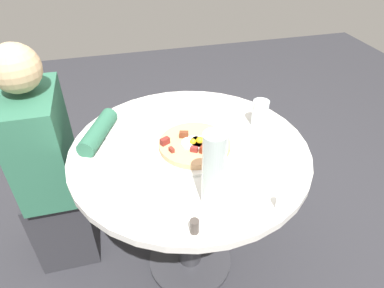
{
  "coord_description": "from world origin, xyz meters",
  "views": [
    {
      "loc": [
        1.02,
        -0.25,
        1.56
      ],
      "look_at": [
        0.01,
        0.01,
        0.78
      ],
      "focal_mm": 31.44,
      "sensor_mm": 36.0,
      "label": 1
    }
  ],
  "objects_px": {
    "dining_table": "(190,181)",
    "pizza_plate": "(195,148)",
    "breakfast_pizza": "(194,144)",
    "water_bottle": "(215,170)",
    "knife": "(120,128)",
    "pepper_shaker": "(194,226)",
    "fork": "(127,130)",
    "bread_plate": "(118,196)",
    "salt_shaker": "(280,202)",
    "water_glass": "(260,113)",
    "person_seated": "(52,175)"
  },
  "relations": [
    {
      "from": "dining_table",
      "to": "fork",
      "type": "bearing_deg",
      "value": -127.36
    },
    {
      "from": "pizza_plate",
      "to": "water_glass",
      "type": "height_order",
      "value": "water_glass"
    },
    {
      "from": "salt_shaker",
      "to": "pizza_plate",
      "type": "bearing_deg",
      "value": -153.59
    },
    {
      "from": "dining_table",
      "to": "fork",
      "type": "distance_m",
      "value": 0.34
    },
    {
      "from": "pizza_plate",
      "to": "water_bottle",
      "type": "bearing_deg",
      "value": -2.72
    },
    {
      "from": "dining_table",
      "to": "knife",
      "type": "xyz_separation_m",
      "value": [
        -0.2,
        -0.25,
        0.19
      ]
    },
    {
      "from": "pizza_plate",
      "to": "knife",
      "type": "bearing_deg",
      "value": -128.42
    },
    {
      "from": "dining_table",
      "to": "salt_shaker",
      "type": "distance_m",
      "value": 0.48
    },
    {
      "from": "water_glass",
      "to": "salt_shaker",
      "type": "bearing_deg",
      "value": -15.75
    },
    {
      "from": "knife",
      "to": "pepper_shaker",
      "type": "distance_m",
      "value": 0.62
    },
    {
      "from": "fork",
      "to": "knife",
      "type": "relative_size",
      "value": 1.0
    },
    {
      "from": "fork",
      "to": "water_glass",
      "type": "bearing_deg",
      "value": -57.84
    },
    {
      "from": "pizza_plate",
      "to": "salt_shaker",
      "type": "relative_size",
      "value": 5.69
    },
    {
      "from": "person_seated",
      "to": "bread_plate",
      "type": "height_order",
      "value": "person_seated"
    },
    {
      "from": "water_bottle",
      "to": "knife",
      "type": "bearing_deg",
      "value": -152.76
    },
    {
      "from": "fork",
      "to": "salt_shaker",
      "type": "bearing_deg",
      "value": -101.14
    },
    {
      "from": "dining_table",
      "to": "water_glass",
      "type": "xyz_separation_m",
      "value": [
        -0.08,
        0.33,
        0.24
      ]
    },
    {
      "from": "water_bottle",
      "to": "pizza_plate",
      "type": "bearing_deg",
      "value": 177.28
    },
    {
      "from": "pizza_plate",
      "to": "water_bottle",
      "type": "distance_m",
      "value": 0.31
    },
    {
      "from": "fork",
      "to": "salt_shaker",
      "type": "height_order",
      "value": "salt_shaker"
    },
    {
      "from": "person_seated",
      "to": "water_glass",
      "type": "distance_m",
      "value": 0.99
    },
    {
      "from": "bread_plate",
      "to": "fork",
      "type": "xyz_separation_m",
      "value": [
        -0.38,
        0.07,
        0.0
      ]
    },
    {
      "from": "dining_table",
      "to": "bread_plate",
      "type": "bearing_deg",
      "value": -54.93
    },
    {
      "from": "breakfast_pizza",
      "to": "fork",
      "type": "distance_m",
      "value": 0.31
    },
    {
      "from": "bread_plate",
      "to": "salt_shaker",
      "type": "relative_size",
      "value": 2.66
    },
    {
      "from": "bread_plate",
      "to": "knife",
      "type": "relative_size",
      "value": 0.84
    },
    {
      "from": "dining_table",
      "to": "breakfast_pizza",
      "type": "distance_m",
      "value": 0.21
    },
    {
      "from": "bread_plate",
      "to": "water_bottle",
      "type": "bearing_deg",
      "value": 72.16
    },
    {
      "from": "salt_shaker",
      "to": "pepper_shaker",
      "type": "xyz_separation_m",
      "value": [
        0.02,
        -0.28,
        -0.0
      ]
    },
    {
      "from": "dining_table",
      "to": "knife",
      "type": "bearing_deg",
      "value": -127.83
    },
    {
      "from": "fork",
      "to": "knife",
      "type": "xyz_separation_m",
      "value": [
        -0.02,
        -0.03,
        0.0
      ]
    },
    {
      "from": "dining_table",
      "to": "pizza_plate",
      "type": "bearing_deg",
      "value": 43.52
    },
    {
      "from": "water_glass",
      "to": "salt_shaker",
      "type": "distance_m",
      "value": 0.48
    },
    {
      "from": "dining_table",
      "to": "pepper_shaker",
      "type": "xyz_separation_m",
      "value": [
        0.41,
        -0.09,
        0.2
      ]
    },
    {
      "from": "dining_table",
      "to": "person_seated",
      "type": "relative_size",
      "value": 0.83
    },
    {
      "from": "breakfast_pizza",
      "to": "pepper_shaker",
      "type": "relative_size",
      "value": 5.72
    },
    {
      "from": "dining_table",
      "to": "bread_plate",
      "type": "xyz_separation_m",
      "value": [
        0.21,
        -0.29,
        0.19
      ]
    },
    {
      "from": "knife",
      "to": "pepper_shaker",
      "type": "height_order",
      "value": "pepper_shaker"
    },
    {
      "from": "bread_plate",
      "to": "fork",
      "type": "bearing_deg",
      "value": 169.99
    },
    {
      "from": "water_glass",
      "to": "person_seated",
      "type": "bearing_deg",
      "value": -101.37
    },
    {
      "from": "fork",
      "to": "breakfast_pizza",
      "type": "bearing_deg",
      "value": -86.9
    },
    {
      "from": "breakfast_pizza",
      "to": "water_bottle",
      "type": "distance_m",
      "value": 0.3
    },
    {
      "from": "pizza_plate",
      "to": "fork",
      "type": "relative_size",
      "value": 1.81
    },
    {
      "from": "knife",
      "to": "salt_shaker",
      "type": "bearing_deg",
      "value": -100.6
    },
    {
      "from": "dining_table",
      "to": "breakfast_pizza",
      "type": "height_order",
      "value": "breakfast_pizza"
    },
    {
      "from": "person_seated",
      "to": "water_bottle",
      "type": "xyz_separation_m",
      "value": [
        0.57,
        0.6,
        0.38
      ]
    },
    {
      "from": "pizza_plate",
      "to": "salt_shaker",
      "type": "xyz_separation_m",
      "value": [
        0.37,
        0.18,
        0.02
      ]
    },
    {
      "from": "pizza_plate",
      "to": "breakfast_pizza",
      "type": "bearing_deg",
      "value": -38.32
    },
    {
      "from": "dining_table",
      "to": "person_seated",
      "type": "bearing_deg",
      "value": -114.23
    },
    {
      "from": "person_seated",
      "to": "knife",
      "type": "relative_size",
      "value": 6.31
    }
  ]
}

